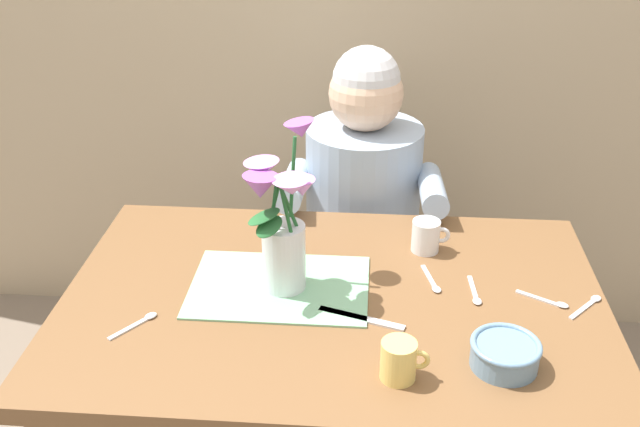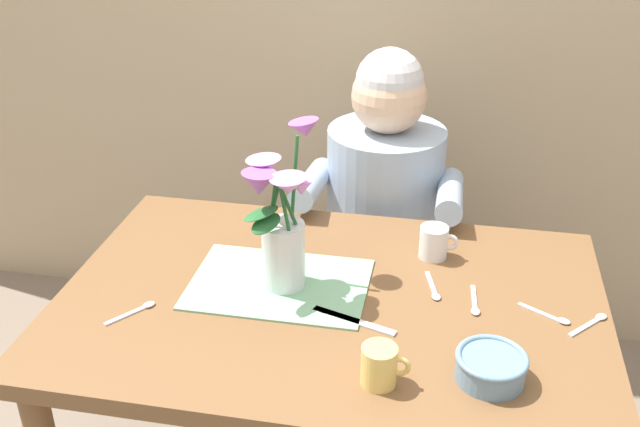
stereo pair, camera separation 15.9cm
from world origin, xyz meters
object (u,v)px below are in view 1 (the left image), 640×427
object	(u,v)px
ceramic_bowl	(505,353)
dinner_knife	(361,318)
flower_vase	(282,223)
ceramic_mug	(399,360)
coffee_cup	(426,236)
seated_person	(362,232)

from	to	relation	value
ceramic_bowl	dinner_knife	distance (m)	0.31
flower_vase	ceramic_mug	bearing A→B (deg)	-48.81
dinner_knife	ceramic_mug	distance (m)	0.20
flower_vase	coffee_cup	world-z (taller)	flower_vase
seated_person	flower_vase	xyz separation A→B (m)	(-0.16, -0.59, 0.34)
flower_vase	ceramic_mug	distance (m)	0.40
seated_person	flower_vase	world-z (taller)	seated_person
flower_vase	ceramic_mug	world-z (taller)	flower_vase
seated_person	ceramic_bowl	distance (m)	0.90
ceramic_bowl	dinner_knife	size ratio (longest dim) A/B	0.72
seated_person	coffee_cup	distance (m)	0.48
ceramic_mug	ceramic_bowl	bearing A→B (deg)	13.77
seated_person	flower_vase	bearing A→B (deg)	-106.63
ceramic_mug	seated_person	bearing A→B (deg)	95.75
coffee_cup	dinner_knife	bearing A→B (deg)	-116.48
flower_vase	ceramic_bowl	distance (m)	0.53
flower_vase	ceramic_bowl	size ratio (longest dim) A/B	2.69
coffee_cup	seated_person	bearing A→B (deg)	112.14
ceramic_bowl	coffee_cup	xyz separation A→B (m)	(-0.13, 0.43, 0.01)
flower_vase	ceramic_bowl	bearing A→B (deg)	-27.73
ceramic_mug	coffee_cup	world-z (taller)	same
seated_person	ceramic_mug	bearing A→B (deg)	-85.19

